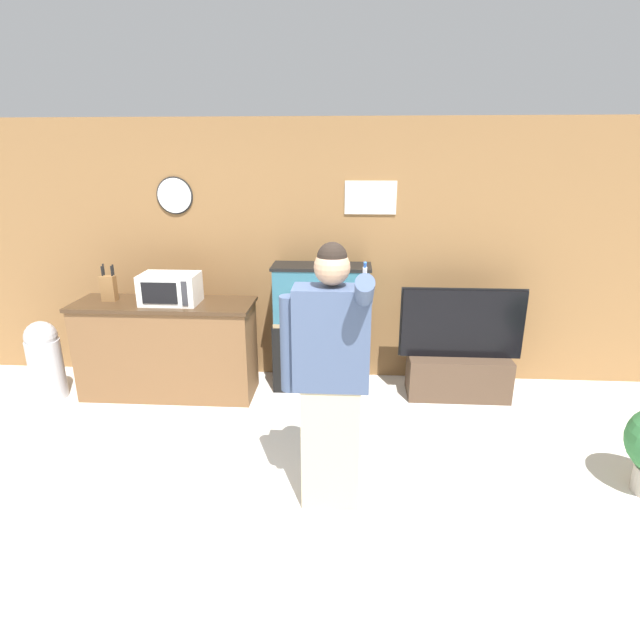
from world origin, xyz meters
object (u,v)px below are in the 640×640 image
(counter_island, at_px, (168,349))
(trash_bin, at_px, (45,359))
(tv_on_stand, at_px, (458,365))
(person_standing, at_px, (330,377))
(knife_block, at_px, (109,288))
(aquarium_on_stand, at_px, (322,328))
(microwave, at_px, (170,289))

(counter_island, height_order, trash_bin, counter_island)
(tv_on_stand, bearing_deg, person_standing, -125.27)
(knife_block, bearing_deg, aquarium_on_stand, 6.21)
(microwave, distance_m, aquarium_on_stand, 1.49)
(microwave, height_order, trash_bin, microwave)
(microwave, relative_size, knife_block, 1.50)
(person_standing, relative_size, trash_bin, 2.29)
(aquarium_on_stand, bearing_deg, microwave, -169.02)
(trash_bin, bearing_deg, counter_island, 8.33)
(counter_island, xyz_separation_m, trash_bin, (-1.15, -0.17, -0.07))
(counter_island, bearing_deg, tv_on_stand, 2.64)
(aquarium_on_stand, relative_size, tv_on_stand, 1.08)
(tv_on_stand, relative_size, person_standing, 0.66)
(person_standing, bearing_deg, tv_on_stand, 54.73)
(counter_island, bearing_deg, aquarium_on_stand, 9.51)
(counter_island, relative_size, tv_on_stand, 1.45)
(aquarium_on_stand, distance_m, trash_bin, 2.67)
(aquarium_on_stand, height_order, person_standing, person_standing)
(microwave, xyz_separation_m, knife_block, (-0.61, 0.05, -0.02))
(counter_island, bearing_deg, knife_block, 176.72)
(microwave, height_order, tv_on_stand, microwave)
(tv_on_stand, xyz_separation_m, person_standing, (-1.18, -1.67, 0.61))
(counter_island, xyz_separation_m, aquarium_on_stand, (1.48, 0.25, 0.16))
(person_standing, bearing_deg, trash_bin, 153.81)
(counter_island, xyz_separation_m, microwave, (0.09, -0.02, 0.61))
(trash_bin, bearing_deg, knife_block, 17.60)
(tv_on_stand, bearing_deg, knife_block, -178.29)
(microwave, height_order, aquarium_on_stand, aquarium_on_stand)
(microwave, relative_size, trash_bin, 0.67)
(aquarium_on_stand, bearing_deg, counter_island, -170.49)
(knife_block, xyz_separation_m, aquarium_on_stand, (2.00, 0.22, -0.43))
(counter_island, relative_size, person_standing, 0.95)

